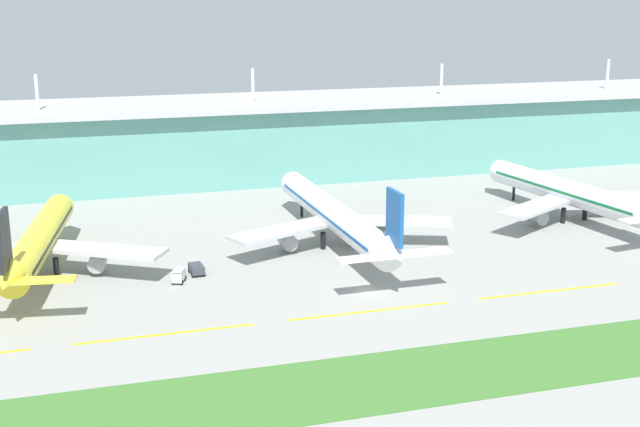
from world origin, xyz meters
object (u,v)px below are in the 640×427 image
at_px(airliner_near, 38,242).
at_px(pushback_tug, 196,269).
at_px(baggage_cart, 179,276).
at_px(airliner_middle, 335,216).
at_px(airliner_far, 571,193).

relative_size(airliner_near, pushback_tug, 13.23).
bearing_deg(baggage_cart, pushback_tug, 44.23).
xyz_separation_m(airliner_middle, airliner_far, (58.76, 3.84, -0.01)).
xyz_separation_m(airliner_far, baggage_cart, (-93.40, -17.77, -5.18)).
bearing_deg(baggage_cart, airliner_near, 153.61).
bearing_deg(pushback_tug, airliner_far, 8.93).
height_order(pushback_tug, baggage_cart, baggage_cart).
bearing_deg(airliner_far, pushback_tug, -171.07).
bearing_deg(pushback_tug, airliner_middle, 18.36).
bearing_deg(airliner_middle, baggage_cart, -158.09).
xyz_separation_m(pushback_tug, baggage_cart, (-3.80, -3.69, 0.16)).
distance_m(airliner_near, airliner_far, 118.02).
xyz_separation_m(airliner_far, pushback_tug, (-89.60, -14.08, -5.35)).
relative_size(airliner_near, airliner_middle, 0.83).
relative_size(airliner_far, baggage_cart, 15.69).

